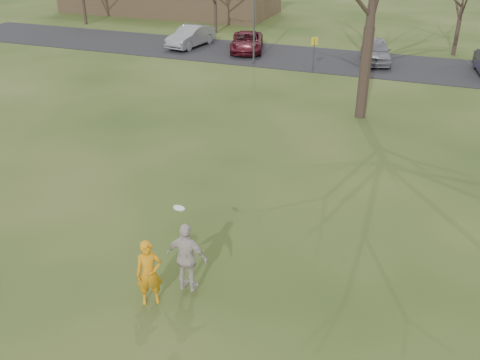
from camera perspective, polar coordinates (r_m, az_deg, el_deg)
name	(u,v)px	position (r m, az deg, el deg)	size (l,w,h in m)	color
ground	(185,300)	(13.82, -5.97, -12.69)	(120.00, 120.00, 0.00)	#1E380F
parking_strip	(354,63)	(35.86, 12.14, 12.25)	(62.00, 6.50, 0.04)	black
player_defender	(149,273)	(13.34, -9.76, -9.84)	(0.64, 0.42, 1.77)	orange
car_1	(191,36)	(39.44, -5.32, 15.14)	(1.54, 4.40, 1.45)	gray
car_2	(247,42)	(37.93, 0.74, 14.63)	(2.11, 4.58, 1.27)	#56141F
car_4	(376,51)	(36.03, 14.40, 13.31)	(1.73, 4.29, 1.46)	gray
catching_play	(187,258)	(13.34, -5.70, -8.32)	(1.12, 0.47, 2.47)	beige
sign_yellow	(314,48)	(33.01, 7.97, 13.89)	(0.35, 0.35, 2.08)	#47474C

